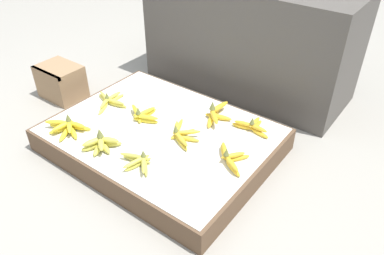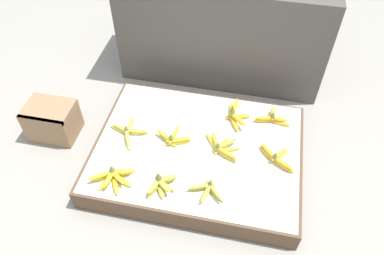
% 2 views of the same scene
% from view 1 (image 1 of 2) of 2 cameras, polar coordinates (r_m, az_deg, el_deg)
% --- Properties ---
extents(ground_plane, '(10.00, 10.00, 0.00)m').
position_cam_1_polar(ground_plane, '(2.20, -4.57, -3.24)').
color(ground_plane, gray).
extents(display_platform, '(1.22, 0.92, 0.14)m').
position_cam_1_polar(display_platform, '(2.16, -4.65, -1.79)').
color(display_platform, brown).
rests_on(display_platform, ground_plane).
extents(back_vendor_table, '(1.42, 0.59, 0.76)m').
position_cam_1_polar(back_vendor_table, '(2.70, 8.78, 13.44)').
color(back_vendor_table, '#4C4742').
rests_on(back_vendor_table, ground_plane).
extents(wooden_crate, '(0.30, 0.23, 0.23)m').
position_cam_1_polar(wooden_crate, '(2.79, -19.33, 6.63)').
color(wooden_crate, '#997551').
rests_on(wooden_crate, ground_plane).
extents(banana_bunch_front_left, '(0.25, 0.19, 0.10)m').
position_cam_1_polar(banana_bunch_front_left, '(2.19, -18.50, 0.06)').
color(banana_bunch_front_left, yellow).
rests_on(banana_bunch_front_left, display_platform).
extents(banana_bunch_front_midleft, '(0.15, 0.19, 0.11)m').
position_cam_1_polar(banana_bunch_front_midleft, '(2.01, -13.70, -2.39)').
color(banana_bunch_front_midleft, gold).
rests_on(banana_bunch_front_midleft, display_platform).
extents(banana_bunch_front_midright, '(0.21, 0.16, 0.08)m').
position_cam_1_polar(banana_bunch_front_midright, '(1.87, -8.04, -5.11)').
color(banana_bunch_front_midright, gold).
rests_on(banana_bunch_front_midright, display_platform).
extents(banana_bunch_middle_left, '(0.26, 0.26, 0.08)m').
position_cam_1_polar(banana_bunch_middle_left, '(2.38, -12.44, 4.04)').
color(banana_bunch_middle_left, '#DBCC4C').
rests_on(banana_bunch_middle_left, display_platform).
extents(banana_bunch_middle_midleft, '(0.24, 0.18, 0.09)m').
position_cam_1_polar(banana_bunch_middle_midleft, '(2.20, -7.52, 1.95)').
color(banana_bunch_middle_midleft, yellow).
rests_on(banana_bunch_middle_midleft, display_platform).
extents(banana_bunch_middle_midright, '(0.23, 0.20, 0.09)m').
position_cam_1_polar(banana_bunch_middle_midright, '(2.03, -1.62, -1.00)').
color(banana_bunch_middle_midright, gold).
rests_on(banana_bunch_middle_midright, display_platform).
extents(banana_bunch_middle_right, '(0.22, 0.18, 0.09)m').
position_cam_1_polar(banana_bunch_middle_right, '(1.88, 5.87, -4.56)').
color(banana_bunch_middle_right, gold).
rests_on(banana_bunch_middle_right, display_platform).
extents(banana_bunch_back_midright, '(0.16, 0.26, 0.11)m').
position_cam_1_polar(banana_bunch_back_midright, '(2.19, 3.58, 2.15)').
color(banana_bunch_back_midright, gold).
rests_on(banana_bunch_back_midright, display_platform).
extents(banana_bunch_back_right, '(0.23, 0.14, 0.09)m').
position_cam_1_polar(banana_bunch_back_right, '(2.12, 9.19, 0.23)').
color(banana_bunch_back_right, gold).
rests_on(banana_bunch_back_right, display_platform).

